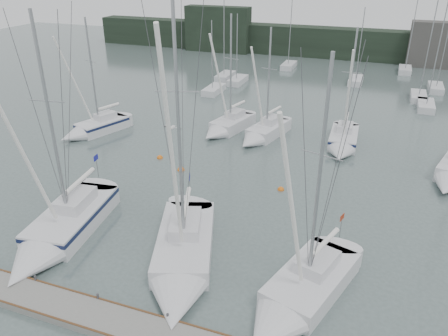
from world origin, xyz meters
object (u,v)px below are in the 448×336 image
object	(u,v)px
sailboat_mid_b	(225,127)
buoy_b	(281,190)
sailboat_mid_a	(92,129)
sailboat_mid_d	(342,143)
sailboat_near_right	(294,301)
sailboat_near_center	(181,266)
sailboat_mid_c	(261,134)
buoy_a	(181,170)
buoy_c	(160,158)
sailboat_near_left	(57,235)

from	to	relation	value
sailboat_mid_b	buoy_b	bearing A→B (deg)	-35.72
sailboat_mid_a	sailboat_mid_d	distance (m)	24.60
sailboat_near_right	sailboat_mid_a	bearing A→B (deg)	162.56
sailboat_near_center	buoy_b	distance (m)	12.03
sailboat_near_center	sailboat_mid_b	size ratio (longest dim) A/B	1.41
sailboat_near_center	sailboat_mid_c	xyz separation A→B (m)	(-1.31, 20.99, -0.02)
sailboat_mid_a	buoy_a	xyz separation A→B (m)	(11.91, -4.33, -0.59)
buoy_c	sailboat_mid_b	bearing A→B (deg)	67.11
sailboat_near_center	buoy_c	xyz separation A→B (m)	(-8.60, 13.65, -0.57)
buoy_a	sailboat_mid_b	bearing A→B (deg)	87.01
sailboat_mid_c	buoy_b	distance (m)	10.25
sailboat_mid_c	buoy_b	bearing A→B (deg)	-51.16
sailboat_mid_c	buoy_a	bearing A→B (deg)	-102.19
buoy_c	buoy_a	bearing A→B (deg)	-29.00
sailboat_mid_a	sailboat_mid_b	bearing A→B (deg)	42.30
sailboat_near_right	buoy_a	xyz separation A→B (m)	(-12.30, 12.53, -0.55)
sailboat_near_right	sailboat_mid_a	xyz separation A→B (m)	(-24.22, 16.86, 0.03)
sailboat_near_left	sailboat_near_center	bearing A→B (deg)	-7.70
sailboat_near_center	buoy_a	size ratio (longest dim) A/B	28.17
buoy_b	buoy_c	bearing A→B (deg)	170.22
sailboat_near_right	buoy_c	distance (m)	20.68
sailboat_mid_a	sailboat_mid_c	world-z (taller)	sailboat_mid_a
sailboat_near_right	buoy_a	distance (m)	17.57
buoy_a	sailboat_mid_d	bearing A→B (deg)	37.55
sailboat_mid_d	buoy_b	distance (m)	10.39
buoy_a	buoy_b	distance (m)	8.70
sailboat_near_center	buoy_c	bearing A→B (deg)	102.89
sailboat_mid_a	buoy_c	size ratio (longest dim) A/B	22.45
buoy_a	buoy_b	size ratio (longest dim) A/B	1.20
sailboat_mid_b	sailboat_near_center	bearing A→B (deg)	-61.74
sailboat_near_center	sailboat_mid_d	distance (m)	22.37
sailboat_mid_a	buoy_a	world-z (taller)	sailboat_mid_a
sailboat_mid_d	sailboat_mid_a	bearing A→B (deg)	-170.26
sailboat_mid_b	sailboat_near_left	bearing A→B (deg)	-84.22
buoy_a	buoy_c	size ratio (longest dim) A/B	1.14
sailboat_near_left	sailboat_mid_c	world-z (taller)	sailboat_near_left
buoy_a	sailboat_near_left	bearing A→B (deg)	-102.98
sailboat_near_center	sailboat_near_right	distance (m)	6.54
sailboat_near_right	sailboat_near_center	bearing A→B (deg)	-166.52
sailboat_mid_b	buoy_a	world-z (taller)	sailboat_mid_b
sailboat_mid_d	sailboat_near_right	bearing A→B (deg)	-91.69
sailboat_near_right	buoy_a	size ratio (longest dim) A/B	22.58
sailboat_mid_b	buoy_b	xyz separation A→B (m)	(8.20, -9.83, -0.57)
sailboat_near_center	buoy_b	xyz separation A→B (m)	(2.92, 11.66, -0.57)
sailboat_mid_b	buoy_a	xyz separation A→B (m)	(-0.49, -9.41, -0.57)
sailboat_near_center	buoy_a	bearing A→B (deg)	96.23
sailboat_mid_d	buoy_c	size ratio (longest dim) A/B	21.76
sailboat_mid_b	sailboat_mid_c	world-z (taller)	sailboat_mid_b
sailboat_mid_d	buoy_a	size ratio (longest dim) A/B	19.02
sailboat_near_left	sailboat_mid_c	size ratio (longest dim) A/B	1.33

